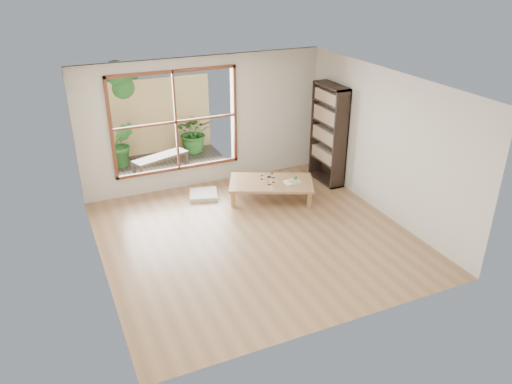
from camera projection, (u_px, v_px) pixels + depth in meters
ground at (255, 236)px, 8.48m from camera, size 5.00×5.00×0.00m
low_table at (271, 184)px, 9.68m from camera, size 1.83×1.49×0.35m
floor_cushion at (203, 194)px, 9.86m from camera, size 0.67×0.67×0.08m
bookshelf at (329, 134)px, 10.14m from camera, size 0.33×0.92×2.04m
glass_tall at (269, 181)px, 9.51m from camera, size 0.09×0.09×0.16m
glass_mid at (274, 180)px, 9.61m from camera, size 0.07×0.07×0.09m
glass_short at (272, 175)px, 9.81m from camera, size 0.07×0.07×0.09m
glass_small at (262, 177)px, 9.75m from camera, size 0.06×0.06×0.08m
food_tray at (293, 181)px, 9.64m from camera, size 0.32×0.23×0.10m
deck at (166, 168)px, 11.19m from camera, size 2.80×2.00×0.05m
garden_bench at (161, 158)px, 10.73m from camera, size 1.29×0.76×0.39m
bamboo_fence at (152, 117)px, 11.63m from camera, size 2.80×0.06×1.80m
shrub_right at (195, 132)px, 11.82m from camera, size 1.12×1.05×0.99m
shrub_left at (122, 144)px, 11.03m from camera, size 0.64×0.55×1.03m
garden_tree at (116, 86)px, 11.31m from camera, size 1.04×0.85×2.22m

